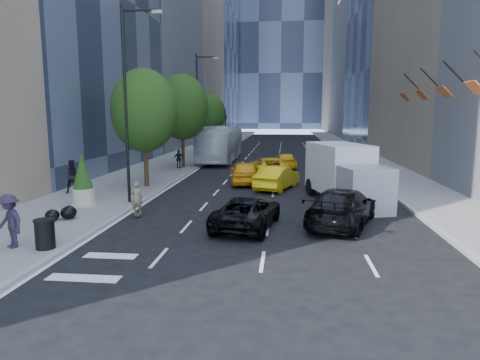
# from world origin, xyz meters

# --- Properties ---
(ground) EXTENTS (160.00, 160.00, 0.00)m
(ground) POSITION_xyz_m (0.00, 0.00, 0.00)
(ground) COLOR black
(ground) RESTS_ON ground
(sidewalk_left) EXTENTS (6.00, 120.00, 0.15)m
(sidewalk_left) POSITION_xyz_m (-9.00, 30.00, 0.07)
(sidewalk_left) COLOR slate
(sidewalk_left) RESTS_ON ground
(sidewalk_right) EXTENTS (4.00, 120.00, 0.15)m
(sidewalk_right) POSITION_xyz_m (10.00, 30.00, 0.07)
(sidewalk_right) COLOR slate
(sidewalk_right) RESTS_ON ground
(tower_left_end) EXTENTS (20.00, 28.00, 60.00)m
(tower_left_end) POSITION_xyz_m (-22.00, 92.00, 30.00)
(tower_left_end) COLOR #282D3E
(tower_left_end) RESTS_ON ground
(tower_right_far) EXTENTS (20.00, 24.00, 50.00)m
(tower_right_far) POSITION_xyz_m (22.00, 98.00, 25.00)
(tower_right_far) COLOR #7C6D56
(tower_right_far) RESTS_ON ground
(lamp_near) EXTENTS (2.13, 0.22, 10.00)m
(lamp_near) POSITION_xyz_m (-6.32, 4.00, 5.81)
(lamp_near) COLOR black
(lamp_near) RESTS_ON sidewalk_left
(lamp_far) EXTENTS (2.13, 0.22, 10.00)m
(lamp_far) POSITION_xyz_m (-6.32, 22.00, 5.81)
(lamp_far) COLOR black
(lamp_far) RESTS_ON sidewalk_left
(tree_near) EXTENTS (4.20, 4.20, 7.46)m
(tree_near) POSITION_xyz_m (-7.20, 9.00, 4.97)
(tree_near) COLOR black
(tree_near) RESTS_ON sidewalk_left
(tree_mid) EXTENTS (4.50, 4.50, 7.99)m
(tree_mid) POSITION_xyz_m (-7.20, 19.00, 5.32)
(tree_mid) COLOR black
(tree_mid) RESTS_ON sidewalk_left
(tree_far) EXTENTS (3.90, 3.90, 6.92)m
(tree_far) POSITION_xyz_m (-7.20, 32.00, 4.62)
(tree_far) COLOR black
(tree_far) RESTS_ON sidewalk_left
(traffic_signal) EXTENTS (2.48, 0.53, 5.20)m
(traffic_signal) POSITION_xyz_m (-6.40, 40.00, 4.23)
(traffic_signal) COLOR black
(traffic_signal) RESTS_ON sidewalk_left
(facade_flags) EXTENTS (1.85, 13.30, 2.05)m
(facade_flags) POSITION_xyz_m (10.64, 10.00, 6.18)
(facade_flags) COLOR black
(facade_flags) RESTS_ON ground
(skateboarder) EXTENTS (0.65, 0.53, 1.55)m
(skateboarder) POSITION_xyz_m (-5.24, 1.62, 0.77)
(skateboarder) COLOR #806F50
(skateboarder) RESTS_ON ground
(black_sedan_lincoln) EXTENTS (2.97, 5.13, 1.34)m
(black_sedan_lincoln) POSITION_xyz_m (0.12, 0.18, 0.67)
(black_sedan_lincoln) COLOR black
(black_sedan_lincoln) RESTS_ON ground
(black_sedan_mercedes) EXTENTS (4.04, 6.01, 1.62)m
(black_sedan_mercedes) POSITION_xyz_m (4.20, 1.00, 0.81)
(black_sedan_mercedes) COLOR black
(black_sedan_mercedes) RESTS_ON ground
(taxi_a) EXTENTS (2.44, 4.82, 1.57)m
(taxi_a) POSITION_xyz_m (-1.09, 11.50, 0.79)
(taxi_a) COLOR #F69F0C
(taxi_a) RESTS_ON ground
(taxi_b) EXTENTS (2.95, 4.81, 1.50)m
(taxi_b) POSITION_xyz_m (1.20, 9.61, 0.75)
(taxi_b) COLOR #DCB40B
(taxi_b) RESTS_ON ground
(taxi_c) EXTENTS (3.61, 5.87, 1.52)m
(taxi_c) POSITION_xyz_m (0.46, 14.66, 0.76)
(taxi_c) COLOR yellow
(taxi_c) RESTS_ON ground
(taxi_d) EXTENTS (1.97, 4.50, 1.29)m
(taxi_d) POSITION_xyz_m (1.75, 20.34, 0.64)
(taxi_d) COLOR #FFB40D
(taxi_d) RESTS_ON ground
(city_bus) EXTENTS (2.97, 12.66, 3.52)m
(city_bus) POSITION_xyz_m (-4.80, 25.28, 1.76)
(city_bus) COLOR silver
(city_bus) RESTS_ON ground
(box_truck) EXTENTS (4.09, 6.97, 3.15)m
(box_truck) POSITION_xyz_m (4.92, 5.78, 1.60)
(box_truck) COLOR silver
(box_truck) RESTS_ON ground
(pedestrian_a) EXTENTS (1.21, 1.18, 1.96)m
(pedestrian_a) POSITION_xyz_m (-10.72, 6.23, 1.13)
(pedestrian_a) COLOR black
(pedestrian_a) RESTS_ON sidewalk_left
(pedestrian_b) EXTENTS (0.98, 0.51, 1.61)m
(pedestrian_b) POSITION_xyz_m (-7.33, 18.00, 0.95)
(pedestrian_b) COLOR black
(pedestrian_b) RESTS_ON sidewalk_left
(pedestrian_c) EXTENTS (1.42, 1.21, 1.91)m
(pedestrian_c) POSITION_xyz_m (-7.84, -3.92, 1.10)
(pedestrian_c) COLOR #292132
(pedestrian_c) RESTS_ON sidewalk_left
(trash_can) EXTENTS (0.67, 0.67, 1.00)m
(trash_can) POSITION_xyz_m (-6.60, -3.88, 0.65)
(trash_can) COLOR black
(trash_can) RESTS_ON sidewalk_left
(planter_shrub) EXTENTS (1.11, 1.11, 2.67)m
(planter_shrub) POSITION_xyz_m (-8.55, 3.00, 1.42)
(planter_shrub) COLOR #BEB79E
(planter_shrub) RESTS_ON sidewalk_left
(garbage_bags) EXTENTS (1.18, 1.13, 0.58)m
(garbage_bags) POSITION_xyz_m (-8.11, 0.04, 0.43)
(garbage_bags) COLOR black
(garbage_bags) RESTS_ON sidewalk_left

